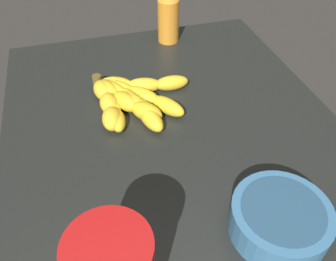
{
  "coord_description": "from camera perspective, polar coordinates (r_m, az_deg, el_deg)",
  "views": [
    {
      "loc": [
        -45.92,
        14.93,
        46.06
      ],
      "look_at": [
        -2.97,
        2.81,
        4.75
      ],
      "focal_mm": 37.24,
      "sensor_mm": 36.0,
      "label": 1
    }
  ],
  "objects": [
    {
      "name": "honey_bottle",
      "position": [
        0.94,
        0.05,
        18.21
      ],
      "size": [
        5.55,
        5.55,
        15.07
      ],
      "color": "orange",
      "rests_on": "ground_plane"
    },
    {
      "name": "small_bowl",
      "position": [
        0.54,
        17.82,
        -13.64
      ],
      "size": [
        14.4,
        14.4,
        5.14
      ],
      "color": "teal",
      "rests_on": "ground_plane"
    },
    {
      "name": "ground_plane",
      "position": [
        0.68,
        1.61,
        -1.85
      ],
      "size": [
        86.79,
        65.57,
        3.21
      ],
      "primitive_type": "cube",
      "color": "black"
    },
    {
      "name": "banana_bunch",
      "position": [
        0.73,
        -6.57,
        5.27
      ],
      "size": [
        20.68,
        21.23,
        3.79
      ],
      "color": "yellow",
      "rests_on": "ground_plane"
    }
  ]
}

